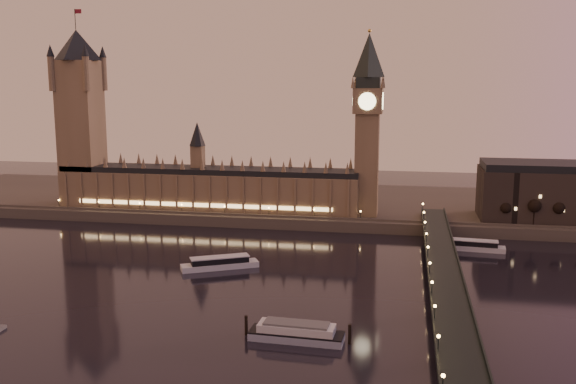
# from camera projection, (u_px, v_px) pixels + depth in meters

# --- Properties ---
(ground) EXTENTS (700.00, 700.00, 0.00)m
(ground) POSITION_uv_depth(u_px,v_px,m) (214.00, 285.00, 261.79)
(ground) COLOR black
(ground) RESTS_ON ground
(far_embankment) EXTENTS (560.00, 130.00, 6.00)m
(far_embankment) POSITION_uv_depth(u_px,v_px,m) (333.00, 204.00, 415.69)
(far_embankment) COLOR #423D35
(far_embankment) RESTS_ON ground
(palace_of_westminster) EXTENTS (180.00, 26.62, 52.00)m
(palace_of_westminster) POSITION_uv_depth(u_px,v_px,m) (208.00, 183.00, 382.42)
(palace_of_westminster) COLOR brown
(palace_of_westminster) RESTS_ON ground
(victoria_tower) EXTENTS (31.68, 31.68, 118.00)m
(victoria_tower) POSITION_uv_depth(u_px,v_px,m) (80.00, 108.00, 389.15)
(victoria_tower) COLOR brown
(victoria_tower) RESTS_ON ground
(big_ben) EXTENTS (17.68, 17.68, 104.00)m
(big_ben) POSITION_uv_depth(u_px,v_px,m) (368.00, 114.00, 358.23)
(big_ben) COLOR brown
(big_ben) RESTS_ON ground
(westminster_bridge) EXTENTS (13.20, 260.00, 15.30)m
(westminster_bridge) POSITION_uv_depth(u_px,v_px,m) (444.00, 285.00, 244.40)
(westminster_bridge) COLOR black
(westminster_bridge) RESTS_ON ground
(bare_tree_0) EXTENTS (5.91, 5.91, 12.02)m
(bare_tree_0) POSITION_uv_depth(u_px,v_px,m) (504.00, 208.00, 341.81)
(bare_tree_0) COLOR black
(bare_tree_0) RESTS_ON ground
(bare_tree_1) EXTENTS (5.91, 5.91, 12.02)m
(bare_tree_1) POSITION_uv_depth(u_px,v_px,m) (531.00, 209.00, 339.29)
(bare_tree_1) COLOR black
(bare_tree_1) RESTS_ON ground
(bare_tree_2) EXTENTS (5.91, 5.91, 12.02)m
(bare_tree_2) POSITION_uv_depth(u_px,v_px,m) (559.00, 210.00, 336.78)
(bare_tree_2) COLOR black
(bare_tree_2) RESTS_ON ground
(cruise_boat_a) EXTENTS (33.70, 22.43, 5.47)m
(cruise_boat_a) POSITION_uv_depth(u_px,v_px,m) (220.00, 263.00, 284.07)
(cruise_boat_a) COLOR silver
(cruise_boat_a) RESTS_ON ground
(cruise_boat_b) EXTENTS (29.22, 9.68, 5.30)m
(cruise_boat_b) POSITION_uv_depth(u_px,v_px,m) (475.00, 246.00, 314.07)
(cruise_boat_b) COLOR silver
(cruise_boat_b) RESTS_ON ground
(moored_barge) EXTENTS (35.14, 9.88, 6.45)m
(moored_barge) POSITION_uv_depth(u_px,v_px,m) (296.00, 332.00, 205.46)
(moored_barge) COLOR #909BB7
(moored_barge) RESTS_ON ground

